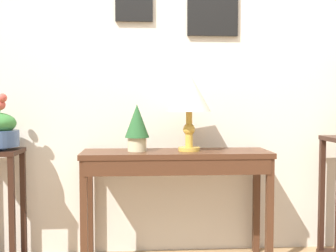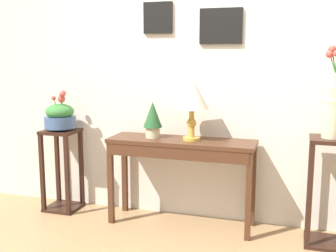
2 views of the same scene
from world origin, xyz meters
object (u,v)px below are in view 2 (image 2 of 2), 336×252
object	(u,v)px
console_table	(181,153)
flower_vase_tall_right	(333,105)
pedestal_stand_right	(328,192)
potted_plant_on_console	(153,118)
pedestal_stand_left	(62,170)
planter_bowl_wide_left	(60,116)
table_lamp	(192,96)

from	to	relation	value
console_table	flower_vase_tall_right	xyz separation A→B (m)	(1.19, -0.02, 0.46)
pedestal_stand_right	console_table	bearing A→B (deg)	179.18
console_table	potted_plant_on_console	distance (m)	0.39
console_table	pedestal_stand_left	xyz separation A→B (m)	(-1.19, 0.04, -0.26)
potted_plant_on_console	console_table	bearing A→B (deg)	-6.46
planter_bowl_wide_left	pedestal_stand_right	bearing A→B (deg)	-1.47
flower_vase_tall_right	planter_bowl_wide_left	bearing A→B (deg)	178.51
table_lamp	planter_bowl_wide_left	size ratio (longest dim) A/B	1.42
pedestal_stand_left	pedestal_stand_right	distance (m)	2.38
table_lamp	pedestal_stand_left	distance (m)	1.48
potted_plant_on_console	planter_bowl_wide_left	bearing A→B (deg)	179.11
console_table	planter_bowl_wide_left	distance (m)	1.22
pedestal_stand_right	flower_vase_tall_right	world-z (taller)	flower_vase_tall_right
potted_plant_on_console	planter_bowl_wide_left	world-z (taller)	planter_bowl_wide_left
potted_plant_on_console	pedestal_stand_left	xyz separation A→B (m)	(-0.93, 0.01, -0.55)
flower_vase_tall_right	potted_plant_on_console	bearing A→B (deg)	178.13
table_lamp	potted_plant_on_console	bearing A→B (deg)	178.93
console_table	planter_bowl_wide_left	size ratio (longest dim) A/B	3.42
console_table	table_lamp	xyz separation A→B (m)	(0.09, 0.02, 0.49)
console_table	table_lamp	size ratio (longest dim) A/B	2.41
pedestal_stand_left	pedestal_stand_right	size ratio (longest dim) A/B	0.91
console_table	pedestal_stand_left	bearing A→B (deg)	177.85
console_table	pedestal_stand_right	size ratio (longest dim) A/B	1.47
pedestal_stand_right	flower_vase_tall_right	size ratio (longest dim) A/B	1.24
potted_plant_on_console	pedestal_stand_right	distance (m)	1.54
pedestal_stand_left	planter_bowl_wide_left	xyz separation A→B (m)	(0.00, -0.00, 0.52)
pedestal_stand_right	potted_plant_on_console	bearing A→B (deg)	178.16
table_lamp	potted_plant_on_console	xyz separation A→B (m)	(-0.35, 0.01, -0.20)
console_table	pedestal_stand_left	world-z (taller)	pedestal_stand_left
pedestal_stand_right	flower_vase_tall_right	distance (m)	0.68
pedestal_stand_left	table_lamp	bearing A→B (deg)	-0.97
console_table	pedestal_stand_right	bearing A→B (deg)	-0.82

